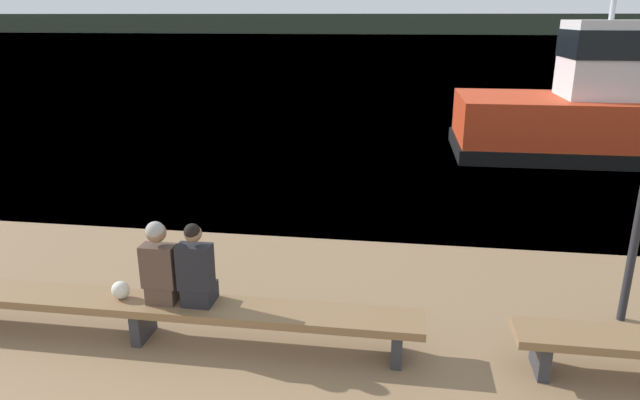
% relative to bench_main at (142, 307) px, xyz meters
% --- Properties ---
extents(water_surface, '(240.00, 240.00, 0.00)m').
position_rel_bench_main_xyz_m(water_surface, '(0.72, 123.44, -0.41)').
color(water_surface, '#5684A3').
rests_on(water_surface, ground).
extents(far_shoreline, '(600.00, 12.00, 4.10)m').
position_rel_bench_main_xyz_m(far_shoreline, '(0.72, 124.98, 1.64)').
color(far_shoreline, '#384233').
rests_on(far_shoreline, ground).
extents(bench_main, '(6.57, 0.55, 0.50)m').
position_rel_bench_main_xyz_m(bench_main, '(0.00, 0.00, 0.00)').
color(bench_main, brown).
rests_on(bench_main, ground).
extents(person_left, '(0.39, 0.39, 1.00)m').
position_rel_bench_main_xyz_m(person_left, '(0.28, 0.00, 0.55)').
color(person_left, '#4C382D').
rests_on(person_left, bench_main).
extents(person_right, '(0.39, 0.37, 1.00)m').
position_rel_bench_main_xyz_m(person_right, '(0.71, 0.00, 0.52)').
color(person_right, black).
rests_on(person_right, bench_main).
extents(shopping_bag, '(0.21, 0.19, 0.21)m').
position_rel_bench_main_xyz_m(shopping_bag, '(-0.24, 0.01, 0.20)').
color(shopping_bag, beige).
rests_on(shopping_bag, bench_main).
extents(tugboat_red, '(7.26, 3.45, 6.57)m').
position_rel_bench_main_xyz_m(tugboat_red, '(8.05, 10.64, 0.72)').
color(tugboat_red, red).
rests_on(tugboat_red, water_surface).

